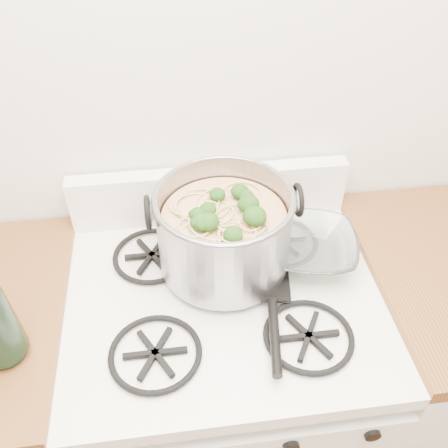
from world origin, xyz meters
TOP-DOWN VIEW (x-y plane):
  - gas_range at (0.00, 1.26)m, footprint 0.76×0.66m
  - counter_left at (-0.51, 1.26)m, footprint 0.25×0.65m
  - stock_pot at (0.01, 1.36)m, footprint 0.36×0.33m
  - spatula at (0.11, 1.26)m, footprint 0.33×0.35m
  - glass_bowl at (0.23, 1.35)m, footprint 0.11×0.11m

SIDE VIEW (x-z plane):
  - gas_range at x=0.00m, z-range -0.03..0.90m
  - counter_left at x=-0.51m, z-range 0.00..0.92m
  - spatula at x=0.11m, z-range 0.92..0.95m
  - glass_bowl at x=0.23m, z-range 0.92..0.95m
  - stock_pot at x=0.01m, z-range 0.91..1.14m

